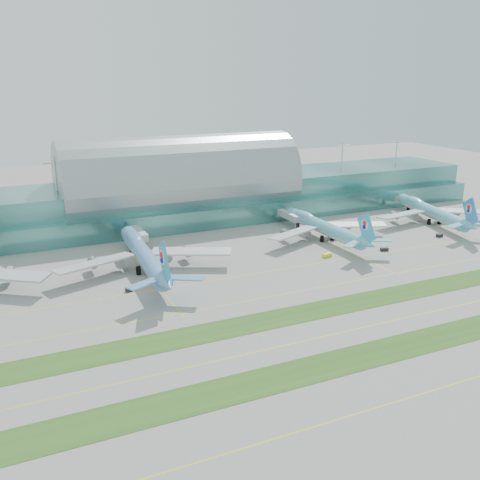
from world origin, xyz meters
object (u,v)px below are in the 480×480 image
airliner_b (143,253)px  airliner_c (323,226)px  airliner_d (431,210)px  terminal (180,192)px

airliner_b → airliner_c: bearing=7.3°
airliner_c → airliner_d: 65.95m
airliner_c → airliner_d: size_ratio=0.98×
airliner_c → airliner_d: airliner_d is taller
airliner_b → airliner_c: (84.89, 6.51, -0.61)m
airliner_b → terminal: bearing=63.7°
terminal → airliner_b: bearing=-119.2°
airliner_d → terminal: bearing=165.7°
terminal → airliner_c: terminal is taller
airliner_b → airliner_c: size_ratio=1.10×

